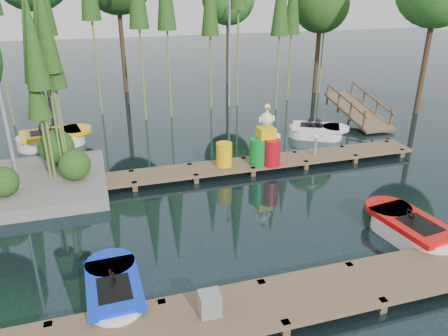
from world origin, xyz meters
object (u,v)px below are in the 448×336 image
object	(u,v)px
boat_blue	(114,292)
boat_red	(410,230)
boat_yellow_far	(53,139)
yellow_barrel	(224,154)
drum_cluster	(267,146)
utility_cabinet	(210,304)

from	to	relation	value
boat_blue	boat_red	distance (m)	7.57
boat_yellow_far	yellow_barrel	world-z (taller)	boat_yellow_far
yellow_barrel	drum_cluster	size ratio (longest dim) A/B	0.39
boat_yellow_far	utility_cabinet	world-z (taller)	boat_yellow_far
utility_cabinet	drum_cluster	size ratio (longest dim) A/B	0.24
utility_cabinet	boat_red	bearing A→B (deg)	14.70
drum_cluster	boat_blue	bearing A→B (deg)	-135.61
boat_blue	yellow_barrel	distance (m)	7.09
boat_yellow_far	yellow_barrel	size ratio (longest dim) A/B	3.75
boat_red	boat_yellow_far	world-z (taller)	boat_yellow_far
boat_blue	boat_red	xyz separation A→B (m)	(7.56, 0.25, 0.03)
boat_blue	utility_cabinet	world-z (taller)	utility_cabinet
boat_blue	utility_cabinet	xyz separation A→B (m)	(1.73, -1.28, 0.31)
boat_red	boat_yellow_far	xyz separation A→B (m)	(-9.30, 10.21, 0.05)
utility_cabinet	yellow_barrel	bearing A→B (deg)	70.83
boat_yellow_far	utility_cabinet	distance (m)	12.24
yellow_barrel	drum_cluster	bearing A→B (deg)	-5.87
boat_red	utility_cabinet	size ratio (longest dim) A/B	5.70
boat_yellow_far	drum_cluster	xyz separation A→B (m)	(7.42, -4.90, 0.61)
yellow_barrel	boat_blue	bearing A→B (deg)	-126.03
boat_yellow_far	drum_cluster	bearing A→B (deg)	-22.66
boat_blue	yellow_barrel	bearing A→B (deg)	52.39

